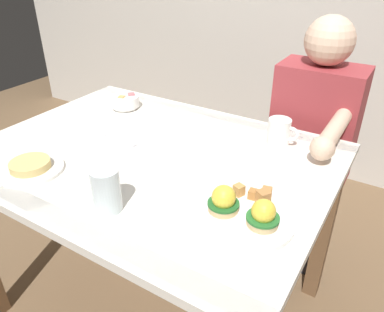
# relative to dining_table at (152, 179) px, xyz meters

# --- Properties ---
(ground_plane) EXTENTS (6.00, 6.00, 0.00)m
(ground_plane) POSITION_rel_dining_table_xyz_m (0.00, 0.00, -0.63)
(ground_plane) COLOR brown
(dining_table) EXTENTS (1.20, 0.90, 0.74)m
(dining_table) POSITION_rel_dining_table_xyz_m (0.00, 0.00, 0.00)
(dining_table) COLOR white
(dining_table) RESTS_ON ground_plane
(eggs_benedict_plate) EXTENTS (0.27, 0.27, 0.09)m
(eggs_benedict_plate) POSITION_rel_dining_table_xyz_m (0.42, -0.15, 0.13)
(eggs_benedict_plate) COLOR white
(eggs_benedict_plate) RESTS_ON dining_table
(fruit_bowl) EXTENTS (0.12, 0.12, 0.06)m
(fruit_bowl) POSITION_rel_dining_table_xyz_m (-0.34, 0.27, 0.14)
(fruit_bowl) COLOR white
(fruit_bowl) RESTS_ON dining_table
(coffee_mug) EXTENTS (0.11, 0.08, 0.09)m
(coffee_mug) POSITION_rel_dining_table_xyz_m (0.35, 0.30, 0.16)
(coffee_mug) COLOR white
(coffee_mug) RESTS_ON dining_table
(fork) EXTENTS (0.16, 0.03, 0.00)m
(fork) POSITION_rel_dining_table_xyz_m (-0.14, 0.02, 0.11)
(fork) COLOR silver
(fork) RESTS_ON dining_table
(water_glass_near) EXTENTS (0.08, 0.08, 0.12)m
(water_glass_near) POSITION_rel_dining_table_xyz_m (0.09, -0.31, 0.16)
(water_glass_near) COLOR silver
(water_glass_near) RESTS_ON dining_table
(side_plate) EXTENTS (0.20, 0.20, 0.04)m
(side_plate) POSITION_rel_dining_table_xyz_m (-0.25, -0.29, 0.12)
(side_plate) COLOR white
(side_plate) RESTS_ON dining_table
(diner_person) EXTENTS (0.34, 0.54, 1.14)m
(diner_person) POSITION_rel_dining_table_xyz_m (0.40, 0.60, 0.02)
(diner_person) COLOR #33333D
(diner_person) RESTS_ON ground_plane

